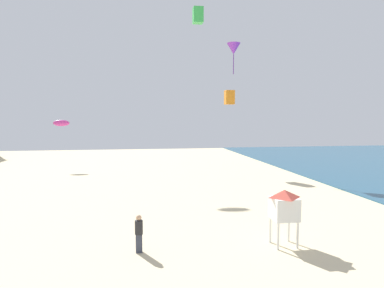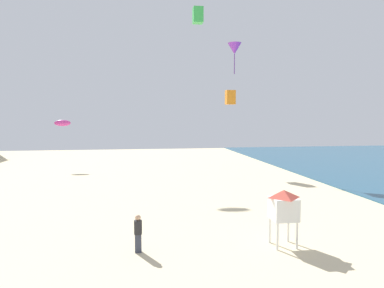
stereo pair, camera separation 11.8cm
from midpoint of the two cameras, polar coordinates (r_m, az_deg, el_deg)
kite_flyer at (r=15.20m, az=-8.77°, el=-14.22°), size 0.34×0.34×1.64m
lifeguard_stand at (r=16.05m, az=15.26°, el=-9.89°), size 1.10×1.10×2.55m
kite_orange_box at (r=36.72m, az=6.51°, el=7.75°), size 0.95×0.95×1.49m
kite_purple_delta at (r=37.97m, az=7.21°, el=15.52°), size 1.44×1.44×3.27m
kite_magenta_parafoil at (r=41.85m, az=-20.75°, el=3.30°), size 1.82×0.50×0.71m
kite_green_box_2 at (r=20.64m, az=1.16°, el=20.71°), size 0.56×0.56×0.87m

